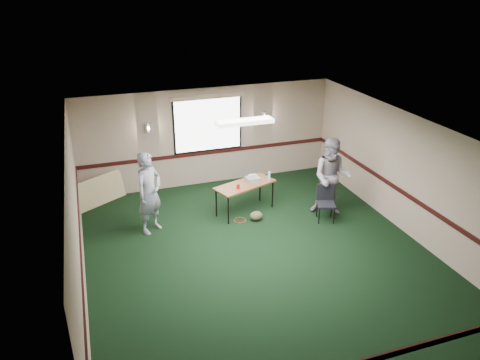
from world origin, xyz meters
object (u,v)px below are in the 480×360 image
object	(u,v)px
folding_table	(245,186)
conference_chair	(326,200)
projector	(253,179)
person_right	(332,177)
person_left	(149,193)

from	to	relation	value
folding_table	conference_chair	distance (m)	1.96
projector	person_right	distance (m)	1.91
folding_table	conference_chair	size ratio (longest dim) A/B	1.90
person_left	person_right	distance (m)	4.31
projector	conference_chair	distance (m)	1.83
projector	person_left	size ratio (longest dim) A/B	0.17
folding_table	person_right	size ratio (longest dim) A/B	0.84
projector	conference_chair	world-z (taller)	projector
folding_table	person_left	world-z (taller)	person_left
folding_table	conference_chair	world-z (taller)	conference_chair
conference_chair	person_right	size ratio (longest dim) A/B	0.45
person_left	person_right	size ratio (longest dim) A/B	0.99
conference_chair	person_left	distance (m)	4.13
person_left	projector	bearing A→B (deg)	-32.39
folding_table	conference_chair	bearing A→B (deg)	-48.71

